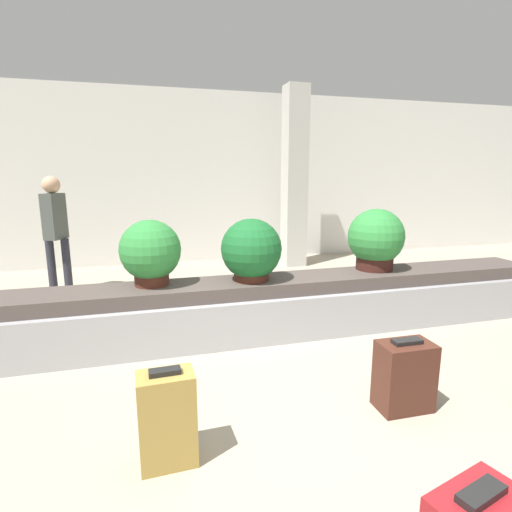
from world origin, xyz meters
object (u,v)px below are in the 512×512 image
Objects in this scene: suitcase_0 at (167,419)px; potted_plant_0 at (150,252)px; traveler_0 at (55,225)px; potted_plant_1 at (251,251)px; potted_plant_2 at (376,240)px; suitcase_3 at (404,376)px; pillar at (295,178)px.

suitcase_0 is 1.93m from potted_plant_0.
traveler_0 is (-1.27, 3.88, 0.70)m from suitcase_0.
potted_plant_0 is 2.40m from traveler_0.
potted_plant_1 is 1.49m from potted_plant_2.
potted_plant_1 is 0.39× the size of traveler_0.
potted_plant_2 is (0.78, 1.70, 0.69)m from suitcase_3.
pillar is 3.99m from traveler_0.
pillar is at bearing 62.07° from potted_plant_1.
suitcase_3 is at bearing -44.83° from potted_plant_0.
potted_plant_1 is (-0.71, 1.61, 0.65)m from suitcase_3.
potted_plant_1 is at bearing 58.77° from suitcase_0.
suitcase_0 is at bearing -143.33° from potted_plant_2.
potted_plant_1 is at bearing -176.47° from potted_plant_2.
pillar is at bearing 126.42° from traveler_0.
suitcase_0 is at bearing -174.61° from suitcase_3.
potted_plant_1 reaches higher than suitcase_0.
potted_plant_1 is (0.99, -0.09, -0.02)m from potted_plant_0.
pillar is 4.92m from suitcase_3.
potted_plant_2 is (2.45, 1.82, 0.66)m from suitcase_0.
pillar is at bearing 80.25° from suitcase_3.
pillar is 1.94× the size of traveler_0.
suitcase_3 is at bearing -114.53° from potted_plant_2.
pillar is 5.37× the size of suitcase_0.
potted_plant_0 is 1.00m from potted_plant_1.
traveler_0 reaches higher than potted_plant_0.
suitcase_0 is at bearing -118.33° from pillar.
potted_plant_1 is at bearing 115.07° from suitcase_3.
traveler_0 is at bearing 136.14° from potted_plant_1.
potted_plant_1 reaches higher than suitcase_3.
potted_plant_0 is at bearing 54.45° from traveler_0.
potted_plant_1 is at bearing -117.93° from pillar.
suitcase_3 is 0.76× the size of potted_plant_2.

